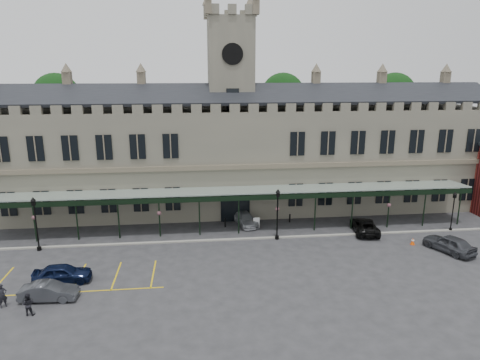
{
  "coord_description": "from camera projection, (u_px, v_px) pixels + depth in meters",
  "views": [
    {
      "loc": [
        -4.35,
        -33.91,
        16.44
      ],
      "look_at": [
        0.0,
        6.0,
        6.0
      ],
      "focal_mm": 32.0,
      "sensor_mm": 36.0,
      "label": 1
    }
  ],
  "objects": [
    {
      "name": "car_van",
      "position": [
        364.0,
        226.0,
        44.26
      ],
      "size": [
        3.08,
        5.33,
        1.4
      ],
      "primitive_type": "imported",
      "rotation": [
        0.0,
        0.0,
        2.98
      ],
      "color": "black",
      "rests_on": "ground"
    },
    {
      "name": "lamp_post_right",
      "position": [
        453.0,
        208.0,
        44.18
      ],
      "size": [
        0.4,
        0.4,
        4.24
      ],
      "color": "black",
      "rests_on": "ground"
    },
    {
      "name": "kerb",
      "position": [
        241.0,
        239.0,
        42.49
      ],
      "size": [
        60.0,
        0.4,
        0.12
      ],
      "primitive_type": "cube",
      "color": "gray",
      "rests_on": "ground"
    },
    {
      "name": "bollard_right",
      "position": [
        290.0,
        218.0,
        47.21
      ],
      "size": [
        0.17,
        0.17,
        0.93
      ],
      "primitive_type": "cylinder",
      "color": "black",
      "rests_on": "ground"
    },
    {
      "name": "tree_behind_mid",
      "position": [
        283.0,
        96.0,
        58.88
      ],
      "size": [
        6.0,
        6.0,
        16.0
      ],
      "color": "#332314",
      "rests_on": "ground"
    },
    {
      "name": "station_building",
      "position": [
        231.0,
        155.0,
        50.9
      ],
      "size": [
        60.0,
        10.36,
        17.3
      ],
      "color": "#5F5C4F",
      "rests_on": "ground"
    },
    {
      "name": "canopy",
      "position": [
        238.0,
        210.0,
        43.79
      ],
      "size": [
        50.0,
        4.1,
        4.3
      ],
      "color": "#8C9E93",
      "rests_on": "ground"
    },
    {
      "name": "tree_behind_right",
      "position": [
        394.0,
        95.0,
        60.56
      ],
      "size": [
        6.0,
        6.0,
        16.0
      ],
      "color": "#332314",
      "rests_on": "ground"
    },
    {
      "name": "bollard_left",
      "position": [
        225.0,
        223.0,
        45.78
      ],
      "size": [
        0.17,
        0.17,
        0.98
      ],
      "primitive_type": "cylinder",
      "color": "black",
      "rests_on": "ground"
    },
    {
      "name": "tree_behind_left",
      "position": [
        57.0,
        98.0,
        55.74
      ],
      "size": [
        6.0,
        6.0,
        16.0
      ],
      "color": "#332314",
      "rests_on": "ground"
    },
    {
      "name": "clock_tower",
      "position": [
        231.0,
        99.0,
        49.31
      ],
      "size": [
        5.6,
        5.6,
        24.8
      ],
      "color": "#5F5C4F",
      "rests_on": "ground"
    },
    {
      "name": "lamp_post_left",
      "position": [
        35.0,
        219.0,
        39.22
      ],
      "size": [
        0.49,
        0.49,
        5.2
      ],
      "color": "black",
      "rests_on": "ground"
    },
    {
      "name": "lamp_post_mid",
      "position": [
        278.0,
        210.0,
        41.86
      ],
      "size": [
        0.49,
        0.49,
        5.2
      ],
      "color": "black",
      "rests_on": "ground"
    },
    {
      "name": "ground",
      "position": [
        247.0,
        264.0,
        37.22
      ],
      "size": [
        140.0,
        140.0,
        0.0
      ],
      "primitive_type": "plane",
      "color": "#2B2B2E"
    },
    {
      "name": "person_b",
      "position": [
        28.0,
        304.0,
        29.29
      ],
      "size": [
        0.8,
        0.63,
        1.61
      ],
      "primitive_type": "imported",
      "rotation": [
        0.0,
        0.0,
        3.12
      ],
      "color": "black",
      "rests_on": "ground"
    },
    {
      "name": "car_left_a",
      "position": [
        62.0,
        273.0,
        33.82
      ],
      "size": [
        4.59,
        2.13,
        1.52
      ],
      "primitive_type": "imported",
      "rotation": [
        0.0,
        0.0,
        1.65
      ],
      "color": "black",
      "rests_on": "ground"
    },
    {
      "name": "traffic_cone",
      "position": [
        413.0,
        241.0,
        41.23
      ],
      "size": [
        0.41,
        0.41,
        0.66
      ],
      "rotation": [
        0.0,
        0.0,
        0.39
      ],
      "color": "#F64D07",
      "rests_on": "ground"
    },
    {
      "name": "parking_markings",
      "position": [
        77.0,
        280.0,
        34.31
      ],
      "size": [
        16.0,
        6.0,
        0.01
      ],
      "primitive_type": null,
      "color": "gold",
      "rests_on": "ground"
    },
    {
      "name": "car_taxi",
      "position": [
        245.0,
        219.0,
        46.48
      ],
      "size": [
        2.79,
        4.7,
        1.28
      ],
      "primitive_type": "imported",
      "rotation": [
        0.0,
        0.0,
        0.24
      ],
      "color": "#A2A4AA",
      "rests_on": "ground"
    },
    {
      "name": "person_a",
      "position": [
        2.0,
        296.0,
        30.25
      ],
      "size": [
        0.77,
        0.73,
        1.78
      ],
      "primitive_type": "imported",
      "rotation": [
        0.0,
        0.0,
        0.64
      ],
      "color": "black",
      "rests_on": "ground"
    },
    {
      "name": "car_left_b",
      "position": [
        49.0,
        291.0,
        31.25
      ],
      "size": [
        4.19,
        1.63,
        1.36
      ],
      "primitive_type": "imported",
      "rotation": [
        0.0,
        0.0,
        1.52
      ],
      "color": "#36383D",
      "rests_on": "ground"
    },
    {
      "name": "sign_board",
      "position": [
        256.0,
        223.0,
        45.45
      ],
      "size": [
        0.68,
        0.07,
        1.17
      ],
      "rotation": [
        0.0,
        0.0,
        0.03
      ],
      "color": "black",
      "rests_on": "ground"
    },
    {
      "name": "car_right_a",
      "position": [
        449.0,
        243.0,
        39.5
      ],
      "size": [
        3.68,
        5.12,
        1.62
      ],
      "primitive_type": "imported",
      "rotation": [
        0.0,
        0.0,
        3.56
      ],
      "color": "#36383D",
      "rests_on": "ground"
    }
  ]
}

